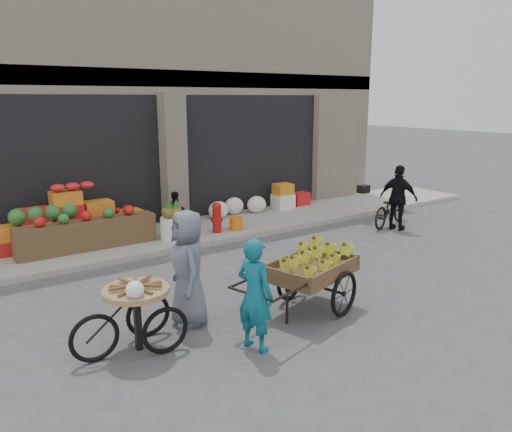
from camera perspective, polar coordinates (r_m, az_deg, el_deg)
ground at (r=8.65m, az=5.72°, el=-8.05°), size 80.00×80.00×0.00m
sidewalk at (r=11.87m, az=-7.27°, el=-1.82°), size 18.00×2.20×0.12m
building at (r=15.07m, az=-14.89°, el=13.78°), size 14.00×6.45×7.00m
fruit_display at (r=11.10m, az=-19.44°, el=-0.30°), size 3.10×1.12×1.24m
pineapple_bin at (r=11.04m, az=-9.53°, el=-1.40°), size 0.52×0.52×0.50m
fire_hydrant at (r=11.46m, az=-4.50°, el=-0.02°), size 0.22×0.22×0.71m
orange_bucket at (r=11.73m, az=-2.25°, el=-0.85°), size 0.32×0.32×0.30m
right_bay_goods at (r=13.64m, az=1.24°, el=1.77°), size 3.35×0.60×0.70m
seated_person at (r=11.68m, az=-9.09°, el=0.52°), size 0.51×0.43×0.93m
banana_cart at (r=7.46m, az=6.12°, el=-5.84°), size 2.47×1.49×0.97m
vendor_woman at (r=6.35m, az=-0.12°, el=-8.97°), size 0.49×0.61×1.47m
tricycle_cart at (r=6.55m, az=-13.52°, el=-10.23°), size 1.43×0.86×0.95m
vendor_grey at (r=7.09m, az=-7.79°, el=-5.87°), size 0.69×0.91×1.66m
bicycle at (r=12.99m, az=15.07°, el=0.91°), size 1.82×1.08×0.90m
cyclist at (r=12.52m, az=15.97°, el=2.00°), size 0.64×1.00×1.59m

